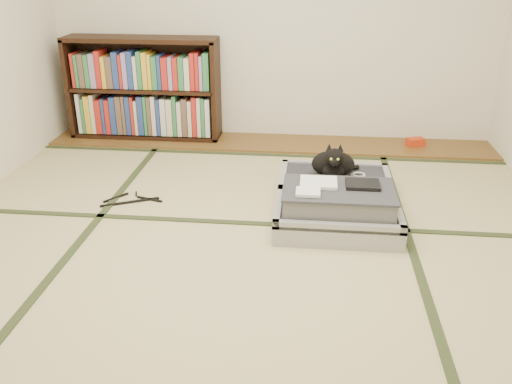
# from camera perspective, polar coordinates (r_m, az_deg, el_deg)

# --- Properties ---
(floor) EXTENTS (4.50, 4.50, 0.00)m
(floor) POSITION_cam_1_polar(r_m,az_deg,el_deg) (3.18, -1.57, -6.65)
(floor) COLOR #C8B785
(floor) RESTS_ON ground
(wood_strip) EXTENTS (4.00, 0.50, 0.02)m
(wood_strip) POSITION_cam_1_polar(r_m,az_deg,el_deg) (4.99, 1.42, 5.19)
(wood_strip) COLOR brown
(wood_strip) RESTS_ON ground
(red_item) EXTENTS (0.17, 0.14, 0.07)m
(red_item) POSITION_cam_1_polar(r_m,az_deg,el_deg) (5.08, 16.42, 5.07)
(red_item) COLOR red
(red_item) RESTS_ON wood_strip
(tatami_borders) EXTENTS (4.00, 4.50, 0.01)m
(tatami_borders) POSITION_cam_1_polar(r_m,az_deg,el_deg) (3.60, -0.55, -2.61)
(tatami_borders) COLOR #2D381E
(tatami_borders) RESTS_ON ground
(bookcase) EXTENTS (1.38, 0.31, 0.92)m
(bookcase) POSITION_cam_1_polar(r_m,az_deg,el_deg) (5.15, -11.69, 10.42)
(bookcase) COLOR black
(bookcase) RESTS_ON wood_strip
(suitcase) EXTENTS (0.78, 1.05, 0.31)m
(suitcase) POSITION_cam_1_polar(r_m,az_deg,el_deg) (3.63, 8.44, -0.85)
(suitcase) COLOR #9F9EA3
(suitcase) RESTS_ON floor
(cat) EXTENTS (0.35, 0.35, 0.28)m
(cat) POSITION_cam_1_polar(r_m,az_deg,el_deg) (3.84, 8.16, 2.96)
(cat) COLOR black
(cat) RESTS_ON suitcase
(cable_coil) EXTENTS (0.11, 0.11, 0.03)m
(cable_coil) POSITION_cam_1_polar(r_m,az_deg,el_deg) (3.92, 10.71, 1.72)
(cable_coil) COLOR white
(cable_coil) RESTS_ON suitcase
(hanger) EXTENTS (0.42, 0.28, 0.01)m
(hanger) POSITION_cam_1_polar(r_m,az_deg,el_deg) (3.93, -12.98, -0.83)
(hanger) COLOR black
(hanger) RESTS_ON floor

